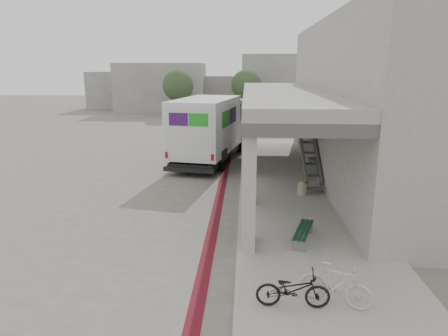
# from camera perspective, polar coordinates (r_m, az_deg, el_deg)

# --- Properties ---
(ground) EXTENTS (120.00, 120.00, 0.00)m
(ground) POSITION_cam_1_polar(r_m,az_deg,el_deg) (14.57, -4.98, -5.91)
(ground) COLOR #605C53
(ground) RESTS_ON ground
(bike_lane_stripe) EXTENTS (0.35, 40.00, 0.01)m
(bike_lane_stripe) POSITION_cam_1_polar(r_m,az_deg,el_deg) (16.35, -0.53, -3.58)
(bike_lane_stripe) COLOR #541019
(bike_lane_stripe) RESTS_ON ground
(sidewalk) EXTENTS (4.40, 28.00, 0.12)m
(sidewalk) POSITION_cam_1_polar(r_m,az_deg,el_deg) (14.55, 10.90, -5.89)
(sidewalk) COLOR gray
(sidewalk) RESTS_ON ground
(transit_building) EXTENTS (7.60, 17.00, 7.00)m
(transit_building) POSITION_cam_1_polar(r_m,az_deg,el_deg) (18.75, 18.26, 8.60)
(transit_building) COLOR gray
(transit_building) RESTS_ON ground
(distant_backdrop) EXTENTS (28.00, 10.00, 6.50)m
(distant_backdrop) POSITION_cam_1_polar(r_m,az_deg,el_deg) (49.72, -2.52, 11.49)
(distant_backdrop) COLOR gray
(distant_backdrop) RESTS_ON ground
(tree_left) EXTENTS (3.20, 3.20, 4.80)m
(tree_left) POSITION_cam_1_polar(r_m,az_deg,el_deg) (42.17, -6.57, 11.59)
(tree_left) COLOR #38281C
(tree_left) RESTS_ON ground
(tree_mid) EXTENTS (3.20, 3.20, 4.80)m
(tree_mid) POSITION_cam_1_polar(r_m,az_deg,el_deg) (43.58, 3.19, 11.74)
(tree_mid) COLOR #38281C
(tree_mid) RESTS_ON ground
(tree_right) EXTENTS (3.20, 3.20, 4.80)m
(tree_right) POSITION_cam_1_polar(r_m,az_deg,el_deg) (43.33, 14.04, 11.34)
(tree_right) COLOR #38281C
(tree_right) RESTS_ON ground
(fedex_truck) EXTENTS (3.89, 8.40, 3.45)m
(fedex_truck) POSITION_cam_1_polar(r_m,az_deg,el_deg) (21.91, -1.87, 5.88)
(fedex_truck) COLOR black
(fedex_truck) RESTS_ON ground
(bench) EXTENTS (0.81, 1.65, 0.38)m
(bench) POSITION_cam_1_polar(r_m,az_deg,el_deg) (11.80, 11.25, -9.03)
(bench) COLOR slate
(bench) RESTS_ON sidewalk
(bollard_near) EXTENTS (0.43, 0.43, 0.64)m
(bollard_near) POSITION_cam_1_polar(r_m,az_deg,el_deg) (11.62, 3.41, -8.88)
(bollard_near) COLOR gray
(bollard_near) RESTS_ON sidewalk
(bollard_far) EXTENTS (0.36, 0.36, 0.55)m
(bollard_far) POSITION_cam_1_polar(r_m,az_deg,el_deg) (15.99, 11.12, -2.80)
(bollard_far) COLOR tan
(bollard_far) RESTS_ON sidewalk
(utility_cabinet) EXTENTS (0.48, 0.61, 0.96)m
(utility_cabinet) POSITION_cam_1_polar(r_m,az_deg,el_deg) (18.23, 12.50, -0.11)
(utility_cabinet) COLOR gray
(utility_cabinet) RESTS_ON sidewalk
(bicycle_black) EXTENTS (1.55, 0.57, 0.81)m
(bicycle_black) POSITION_cam_1_polar(r_m,az_deg,el_deg) (8.75, 9.82, -16.70)
(bicycle_black) COLOR black
(bicycle_black) RESTS_ON sidewalk
(bicycle_cream) EXTENTS (1.58, 1.04, 0.93)m
(bicycle_cream) POSITION_cam_1_polar(r_m,az_deg,el_deg) (8.99, 15.71, -15.71)
(bicycle_cream) COLOR #BAB8A3
(bicycle_cream) RESTS_ON sidewalk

